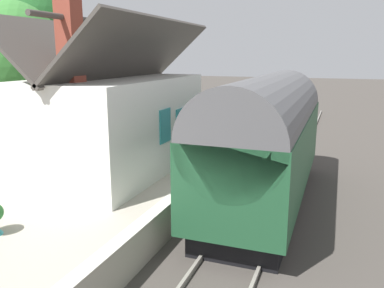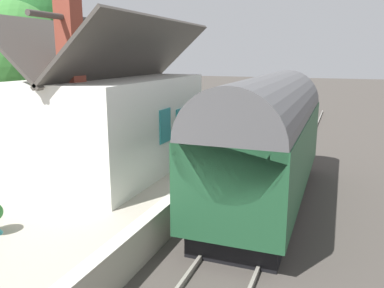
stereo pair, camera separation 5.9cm
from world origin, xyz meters
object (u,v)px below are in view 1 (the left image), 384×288
Objects in this scene: bench_mid_platform at (219,120)px; planter_corner_building at (189,130)px; station_building at (115,120)px; planter_bench_left at (241,120)px; tree_mid_background at (29,26)px; train at (266,140)px; tree_far_left at (13,66)px.

planter_corner_building is (-2.87, 0.64, -0.11)m from bench_mid_platform.
station_building is 10.73× the size of planter_corner_building.
planter_corner_building is at bearing 162.04° from planter_bench_left.
planter_corner_building is 0.07× the size of tree_mid_background.
bench_mid_platform reaches higher than planter_bench_left.
tree_mid_background is (6.93, 9.62, 3.81)m from station_building.
tree_mid_background reaches higher than planter_bench_left.
planter_bench_left is (9.43, 3.12, -0.95)m from train.
planter_bench_left is (10.55, -1.92, -1.47)m from station_building.
train is 1.31× the size of station_building.
planter_corner_building is at bearing 43.26° from train.
planter_bench_left is at bearing -42.97° from tree_far_left.
bench_mid_platform is 0.20× the size of tree_far_left.
planter_corner_building is (-4.55, 1.47, 0.09)m from planter_bench_left.
bench_mid_platform is at bearing -12.49° from planter_corner_building.
planter_corner_building reaches higher than planter_bench_left.
station_building is 10.82m from planter_bench_left.
planter_bench_left is 0.11× the size of tree_mid_background.
planter_corner_building is 11.36m from tree_mid_background.
tree_far_left is (0.79, 11.16, 2.27)m from train.
station_building is 6.88× the size of planter_bench_left.
planter_bench_left is 12.23m from tree_far_left.
tree_mid_background is at bearing 84.75° from planter_corner_building.
planter_corner_building is 0.10× the size of tree_far_left.
planter_bench_left is at bearing -10.30° from station_building.
station_building is (-1.12, 5.03, 0.52)m from train.
bench_mid_platform is at bearing 27.03° from train.
tree_far_left is at bearing 137.03° from planter_bench_left.
planter_bench_left is at bearing -72.56° from tree_mid_background.
tree_mid_background reaches higher than tree_far_left.
tree_far_left is (-8.63, 8.04, 3.21)m from planter_bench_left.
tree_mid_background reaches higher than station_building.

